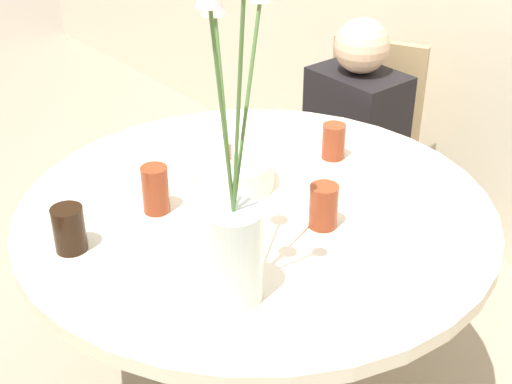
# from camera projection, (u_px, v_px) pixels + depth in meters

# --- Properties ---
(dining_table) EXTENTS (1.29, 1.29, 0.77)m
(dining_table) POSITION_uv_depth(u_px,v_px,m) (256.00, 243.00, 2.00)
(dining_table) COLOR beige
(dining_table) RESTS_ON ground_plane
(chair_near_front) EXTENTS (0.53, 0.53, 0.89)m
(chair_near_front) POSITION_uv_depth(u_px,v_px,m) (366.00, 142.00, 2.90)
(chair_near_front) COLOR beige
(chair_near_front) RESTS_ON ground_plane
(birthday_cake) EXTENTS (0.25, 0.25, 0.13)m
(birthday_cake) POSITION_uv_depth(u_px,v_px,m) (230.00, 172.00, 2.01)
(birthday_cake) COLOR white
(birthday_cake) RESTS_ON dining_table
(flower_vase) EXTENTS (0.23, 0.22, 0.77)m
(flower_vase) POSITION_uv_depth(u_px,v_px,m) (234.00, 225.00, 1.50)
(flower_vase) COLOR silver
(flower_vase) RESTS_ON dining_table
(side_plate) EXTENTS (0.20, 0.20, 0.01)m
(side_plate) POSITION_uv_depth(u_px,v_px,m) (383.00, 190.00, 1.99)
(side_plate) COLOR white
(side_plate) RESTS_ON dining_table
(drink_glass_0) EXTENTS (0.07, 0.07, 0.11)m
(drink_glass_0) POSITION_uv_depth(u_px,v_px,m) (334.00, 141.00, 2.15)
(drink_glass_0) COLOR maroon
(drink_glass_0) RESTS_ON dining_table
(drink_glass_1) EXTENTS (0.07, 0.07, 0.13)m
(drink_glass_1) POSITION_uv_depth(u_px,v_px,m) (155.00, 189.00, 1.87)
(drink_glass_1) COLOR maroon
(drink_glass_1) RESTS_ON dining_table
(drink_glass_2) EXTENTS (0.07, 0.07, 0.12)m
(drink_glass_2) POSITION_uv_depth(u_px,v_px,m) (324.00, 206.00, 1.81)
(drink_glass_2) COLOR maroon
(drink_glass_2) RESTS_ON dining_table
(drink_glass_3) EXTENTS (0.08, 0.08, 0.12)m
(drink_glass_3) POSITION_uv_depth(u_px,v_px,m) (69.00, 229.00, 1.72)
(drink_glass_3) COLOR black
(drink_glass_3) RESTS_ON dining_table
(person_woman) EXTENTS (0.34, 0.24, 1.05)m
(person_woman) POSITION_uv_depth(u_px,v_px,m) (353.00, 159.00, 2.77)
(person_woman) COLOR #383333
(person_woman) RESTS_ON ground_plane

